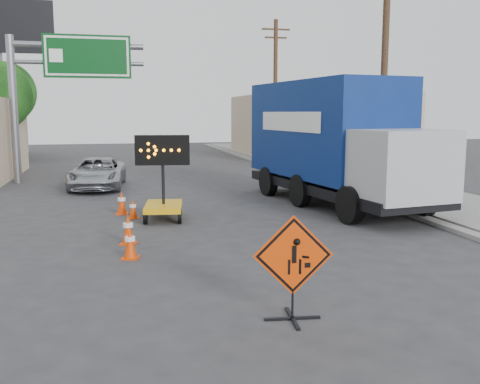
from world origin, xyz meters
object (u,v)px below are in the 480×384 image
object	(u,v)px
pickup_truck	(97,173)
box_truck	(335,149)
construction_sign	(293,265)
arrow_board	(164,201)

from	to	relation	value
pickup_truck	box_truck	size ratio (longest dim) A/B	0.50
pickup_truck	box_truck	xyz separation A→B (m)	(8.41, -6.34, 1.33)
construction_sign	pickup_truck	distance (m)	16.70
arrow_board	box_truck	size ratio (longest dim) A/B	0.27
pickup_truck	arrow_board	bearing A→B (deg)	-69.35
construction_sign	box_truck	world-z (taller)	box_truck
arrow_board	box_truck	world-z (taller)	box_truck
construction_sign	box_truck	distance (m)	11.23
arrow_board	pickup_truck	size ratio (longest dim) A/B	0.55
construction_sign	arrow_board	distance (m)	8.71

